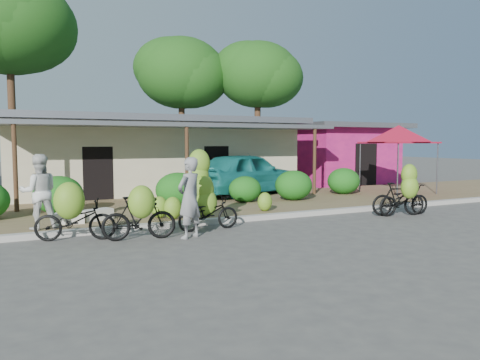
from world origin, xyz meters
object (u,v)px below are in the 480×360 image
Objects in this scene: red_canopy at (399,134)px; bike_far_left at (74,216)px; teal_van at (246,174)px; tree_center_right at (178,71)px; bike_center at (204,197)px; bike_far_right at (404,200)px; sack_near at (97,215)px; bystander at (39,192)px; bike_right at (401,195)px; vendor at (189,198)px; sack_far at (70,218)px; tree_far_center at (4,21)px; tree_near_right at (254,73)px; bike_left at (139,215)px.

bike_far_left is (-13.51, -3.59, -2.02)m from red_canopy.
tree_center_right is at bearing -23.54° from teal_van.
tree_center_right is 16.76m from bike_center.
bike_far_right is (-3.87, -4.12, -2.13)m from red_canopy.
red_canopy is 4.12× the size of sack_near.
bystander is (-0.64, 1.32, 0.46)m from bike_far_left.
bike_right is 0.93× the size of vendor.
sack_far is (-0.72, -0.22, -0.01)m from sack_near.
sack_near is (0.84, 2.08, -0.32)m from bike_far_left.
tree_center_right is 17.05m from bike_right.
tree_far_center is at bearing 21.56° from bike_far_left.
bike_right is at bearing -76.98° from bike_far_left.
bike_far_left is at bearing -116.98° from tree_center_right.
tree_far_center is at bearing 40.10° from bike_far_right.
vendor is (-9.31, -14.12, -5.33)m from tree_near_right.
vendor is at bearing -76.71° from tree_far_center.
tree_far_center is 20.19m from bike_right.
sack_far is 1.22m from bystander.
bike_left reaches higher than sack_far.
sack_far is at bearing 92.19° from bike_right.
tree_far_center is at bearing -176.82° from tree_center_right.
tree_center_right is at bearing -121.51° from bystander.
bystander is (-0.76, -0.53, 0.79)m from sack_far.
tree_center_right is 16.69m from sack_far.
tree_center_right reaches higher than bystander.
tree_near_right is 4.23× the size of vendor.
bike_right is (6.15, -0.85, -0.16)m from bike_center.
bike_right is 2.37× the size of sack_far.
bike_left is 2.75m from sack_near.
red_canopy is 1.99× the size of bike_left.
bike_center is at bearing -69.49° from bike_far_left.
teal_van is at bearing -39.77° from bike_center.
tree_near_right is 16.83m from sack_near.
bike_center is at bearing -161.71° from red_canopy.
bike_center is at bearing -106.73° from tree_center_right.
bystander is at bearing 97.94° from teal_van.
tree_far_center is at bearing -104.85° from vendor.
bike_center is at bearing -123.06° from tree_near_right.
bike_far_right reaches higher than sack_near.
teal_van reaches higher than sack_near.
tree_near_right is at bearing -6.58° from tree_far_center.
bystander is (-10.29, 1.85, 0.57)m from bike_far_right.
bike_right reaches higher than sack_near.
bike_far_left is 1.03× the size of bystander.
bike_center is at bearing 122.54° from teal_van.
tree_far_center reaches higher than bike_center.
tree_center_right reaches higher than vendor.
red_canopy is at bearing -130.00° from teal_van.
tree_center_right is 2.39× the size of red_canopy.
teal_van is at bearing -154.89° from vendor.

